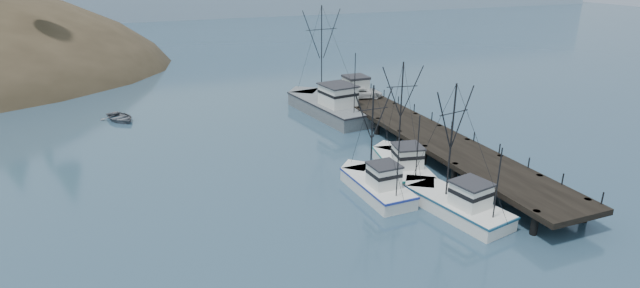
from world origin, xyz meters
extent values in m
plane|color=navy|center=(0.00, 0.00, 0.00)|extent=(400.00, 400.00, 0.00)
cube|color=black|center=(14.00, 16.00, 1.75)|extent=(6.00, 44.00, 0.50)
cylinder|color=black|center=(11.40, -4.00, 1.00)|extent=(0.56, 0.56, 2.00)
cylinder|color=black|center=(16.60, -4.00, 1.00)|extent=(0.56, 0.56, 2.00)
cylinder|color=black|center=(11.40, 1.00, 1.00)|extent=(0.56, 0.56, 2.00)
cylinder|color=black|center=(16.60, 1.00, 1.00)|extent=(0.56, 0.56, 2.00)
cylinder|color=black|center=(11.40, 6.00, 1.00)|extent=(0.56, 0.56, 2.00)
cylinder|color=black|center=(16.60, 6.00, 1.00)|extent=(0.56, 0.56, 2.00)
cylinder|color=black|center=(11.40, 11.00, 1.00)|extent=(0.56, 0.56, 2.00)
cylinder|color=black|center=(16.60, 11.00, 1.00)|extent=(0.56, 0.56, 2.00)
cylinder|color=black|center=(11.40, 16.00, 1.00)|extent=(0.56, 0.56, 2.00)
cylinder|color=black|center=(16.60, 16.00, 1.00)|extent=(0.56, 0.56, 2.00)
cylinder|color=black|center=(11.40, 21.00, 1.00)|extent=(0.56, 0.56, 2.00)
cylinder|color=black|center=(16.60, 21.00, 1.00)|extent=(0.56, 0.56, 2.00)
cylinder|color=black|center=(11.40, 26.00, 1.00)|extent=(0.56, 0.56, 2.00)
cylinder|color=black|center=(16.60, 26.00, 1.00)|extent=(0.56, 0.56, 2.00)
cylinder|color=black|center=(11.40, 31.00, 1.00)|extent=(0.56, 0.56, 2.00)
cylinder|color=black|center=(16.60, 31.00, 1.00)|extent=(0.56, 0.56, 2.00)
cylinder|color=black|center=(11.40, 36.00, 1.00)|extent=(0.56, 0.56, 2.00)
cylinder|color=black|center=(16.60, 36.00, 1.00)|extent=(0.56, 0.56, 2.00)
cube|color=beige|center=(-34.00, 62.00, 1.40)|extent=(4.00, 5.00, 2.80)
cube|color=#9EB2C6|center=(10.00, 170.00, 0.00)|extent=(360.00, 40.00, 26.00)
cube|color=silver|center=(-40.00, 185.00, 0.00)|extent=(180.00, 25.00, 18.00)
cube|color=silver|center=(-25.69, 57.49, 0.30)|extent=(1.00, 3.50, 0.90)
cylinder|color=black|center=(-25.69, 57.49, 3.20)|extent=(0.08, 0.08, 6.00)
cube|color=silver|center=(8.03, 0.87, 0.45)|extent=(5.12, 9.43, 1.60)
cube|color=silver|center=(7.18, 5.26, 0.45)|extent=(3.43, 3.43, 1.60)
cube|color=navy|center=(8.03, 0.87, 1.15)|extent=(5.23, 9.67, 0.18)
cube|color=silver|center=(8.25, -0.25, 2.20)|extent=(2.87, 2.94, 1.90)
cube|color=#26262B|center=(8.25, -0.25, 3.23)|extent=(3.12, 3.20, 0.16)
cylinder|color=black|center=(7.77, 2.22, 5.98)|extent=(0.14, 0.14, 9.46)
cylinder|color=black|center=(8.68, -2.50, 4.09)|extent=(0.10, 0.10, 5.68)
cube|color=silver|center=(3.64, 6.62, 0.45)|extent=(3.51, 8.21, 1.60)
cube|color=silver|center=(3.52, 10.67, 0.45)|extent=(3.27, 3.27, 1.60)
cube|color=navy|center=(3.64, 6.62, 1.15)|extent=(3.58, 8.42, 0.18)
cube|color=silver|center=(3.67, 5.58, 2.20)|extent=(2.36, 2.36, 1.90)
cube|color=#26262B|center=(3.67, 5.58, 3.23)|extent=(2.56, 2.57, 0.16)
cylinder|color=black|center=(3.60, 7.87, 5.46)|extent=(0.14, 0.14, 8.42)
cylinder|color=black|center=(3.73, 3.50, 3.78)|extent=(0.10, 0.10, 5.05)
cube|color=silver|center=(8.17, 9.84, 0.45)|extent=(5.07, 9.37, 1.60)
cube|color=silver|center=(9.03, 14.19, 0.45)|extent=(3.35, 3.35, 1.60)
cube|color=#1C706D|center=(8.17, 9.84, 1.15)|extent=(5.18, 9.60, 0.18)
cube|color=silver|center=(7.95, 8.72, 2.20)|extent=(2.83, 2.92, 1.90)
cube|color=#26262B|center=(7.95, 8.72, 3.23)|extent=(3.07, 3.18, 0.16)
cylinder|color=black|center=(8.43, 11.18, 5.99)|extent=(0.14, 0.14, 9.48)
cylinder|color=black|center=(7.51, 6.49, 4.09)|extent=(0.10, 0.10, 5.69)
cube|color=slate|center=(9.26, 30.33, 0.75)|extent=(7.17, 15.41, 2.20)
cube|color=slate|center=(8.22, 37.67, 0.75)|extent=(5.10, 5.10, 2.20)
cube|color=black|center=(9.26, 30.33, 1.75)|extent=(7.32, 15.80, 0.18)
cube|color=silver|center=(9.52, 28.45, 3.15)|extent=(4.15, 4.65, 2.60)
cube|color=#26262B|center=(9.52, 28.45, 4.53)|extent=(4.51, 5.07, 0.16)
cylinder|color=black|center=(8.94, 32.59, 8.00)|extent=(0.14, 0.14, 12.31)
cylinder|color=black|center=(10.06, 24.68, 5.54)|extent=(0.10, 0.10, 7.38)
cube|color=silver|center=(13.46, 31.30, 3.25)|extent=(2.80, 3.00, 2.50)
cube|color=#26262B|center=(13.46, 31.30, 4.65)|extent=(3.00, 3.20, 0.30)
imported|color=silver|center=(13.91, 30.00, 2.74)|extent=(5.65, 3.31, 1.48)
imported|color=slate|center=(-16.98, 38.40, 0.00)|extent=(5.61, 6.42, 1.11)
camera|label=1|loc=(-16.18, -28.69, 19.70)|focal=28.00mm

